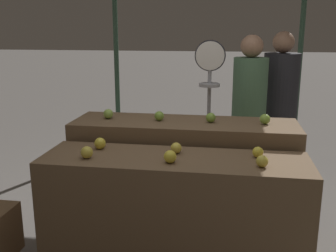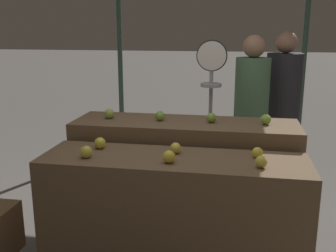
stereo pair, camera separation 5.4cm
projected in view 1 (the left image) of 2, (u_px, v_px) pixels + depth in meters
name	position (u px, v px, depth m)	size (l,w,h in m)	color
display_counter_front	(174.00, 216.00, 2.84)	(1.87, 0.55, 0.90)	brown
display_counter_back	(184.00, 178.00, 3.40)	(1.87, 0.55, 1.01)	brown
apple_front_0	(87.00, 152.00, 2.71)	(0.09, 0.09, 0.09)	gold
apple_front_1	(170.00, 157.00, 2.62)	(0.09, 0.09, 0.09)	gold
apple_front_2	(262.00, 161.00, 2.54)	(0.08, 0.08, 0.08)	gold
apple_front_3	(100.00, 143.00, 2.92)	(0.09, 0.09, 0.09)	gold
apple_front_4	(177.00, 148.00, 2.82)	(0.08, 0.08, 0.08)	yellow
apple_front_5	(258.00, 152.00, 2.73)	(0.08, 0.08, 0.08)	gold
apple_back_0	(108.00, 114.00, 3.38)	(0.08, 0.08, 0.08)	#8EB247
apple_back_1	(159.00, 116.00, 3.30)	(0.08, 0.08, 0.08)	#7AA338
apple_back_2	(211.00, 118.00, 3.24)	(0.08, 0.08, 0.08)	#7AA338
apple_back_3	(265.00, 119.00, 3.18)	(0.08, 0.08, 0.08)	#84AD3D
produce_scale	(209.00, 88.00, 3.76)	(0.29, 0.20, 1.67)	#99999E
person_vendor_at_scale	(249.00, 106.00, 4.03)	(0.44, 0.44, 1.71)	#2D2D38
person_customer_left	(280.00, 101.00, 4.30)	(0.51, 0.51, 1.75)	#2D2D38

